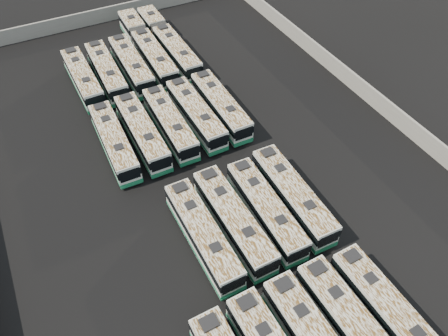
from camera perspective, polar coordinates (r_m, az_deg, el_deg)
ground at (r=45.19m, az=-1.57°, el=-0.85°), size 140.00×140.00×0.00m
perimeter_wall at (r=44.38m, az=-1.60°, el=0.12°), size 45.20×73.20×2.20m
bus_front_right at (r=35.70m, az=16.58°, el=-19.45°), size 2.70×11.54×3.23m
bus_front_far_right at (r=37.13m, az=20.66°, el=-17.21°), size 2.60×11.19×3.14m
bus_midfront_left at (r=38.52m, az=-2.76°, el=-8.69°), size 2.45×11.38×3.20m
bus_midfront_center at (r=39.34m, az=1.25°, el=-6.84°), size 2.57×11.64×3.27m
bus_midfront_right at (r=40.34m, az=5.47°, el=-5.40°), size 2.64×11.28×3.16m
bus_midfront_far_right at (r=41.65m, az=8.95°, el=-3.56°), size 2.69×11.59×3.25m
bus_midback_far_left at (r=47.70m, az=-14.15°, el=3.32°), size 2.66×11.31×3.17m
bus_midback_left at (r=48.17m, az=-10.65°, el=4.61°), size 2.51×11.52×3.24m
bus_midback_center at (r=48.87m, az=-7.06°, el=5.81°), size 2.58×11.27×3.16m
bus_midback_right at (r=49.81m, az=-3.69°, el=7.05°), size 2.50×11.40×3.21m
bus_midback_far_right at (r=50.83m, az=-0.44°, el=8.11°), size 2.58×11.43×3.21m
bus_back_far_left at (r=57.91m, az=-17.94°, el=11.05°), size 2.49×11.30×3.18m
bus_back_left at (r=58.24m, az=-15.06°, el=12.02°), size 2.69×11.53×3.23m
bus_back_center at (r=58.72m, az=-11.96°, el=12.98°), size 2.69×11.71×3.29m
bus_back_right at (r=62.08m, az=-10.01°, el=15.26°), size 2.87×18.00×3.25m
bus_back_far_right at (r=62.86m, az=-7.28°, el=15.99°), size 2.44×17.67×3.20m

